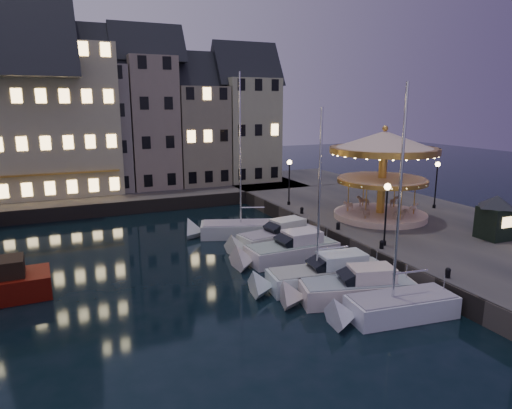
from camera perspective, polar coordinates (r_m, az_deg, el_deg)
name	(u,v)px	position (r m, az deg, el deg)	size (l,w,h in m)	color
ground	(295,286)	(27.33, 4.93, -10.13)	(160.00, 160.00, 0.00)	black
quay_east	(410,226)	(39.66, 18.69, -2.52)	(16.00, 56.00, 1.30)	#474442
quay_north	(103,198)	(51.19, -18.58, 0.80)	(44.00, 12.00, 1.30)	#474442
quaywall_e	(327,237)	(34.89, 8.90, -4.02)	(0.15, 44.00, 1.30)	#47423A
quaywall_n	(131,208)	(45.57, -15.34, -0.39)	(48.00, 0.15, 1.30)	#47423A
streetlamp_b	(386,205)	(30.85, 15.99, -0.10)	(0.44, 0.44, 4.17)	black
streetlamp_c	(289,176)	(41.91, 4.18, 3.61)	(0.44, 0.44, 4.17)	black
streetlamp_d	(437,178)	(43.48, 21.64, 3.08)	(0.44, 0.44, 4.17)	black
bollard_a	(448,272)	(26.94, 22.87, -7.81)	(0.30, 0.30, 0.57)	black
bollard_b	(382,244)	(30.71, 15.44, -4.79)	(0.30, 0.30, 0.57)	black
bollard_c	(338,225)	(34.55, 10.23, -2.60)	(0.30, 0.30, 0.57)	black
bollard_d	(302,210)	(39.08, 5.75, -0.69)	(0.30, 0.30, 0.57)	black
townhouse_nb	(33,126)	(52.12, -26.09, 8.85)	(6.16, 8.00, 13.80)	gray
townhouse_nc	(95,120)	(52.24, -19.43, 9.97)	(6.82, 8.00, 14.80)	gray
townhouse_nd	(150,114)	(53.01, -13.16, 10.92)	(5.50, 8.00, 15.80)	gray
townhouse_ne	(197,127)	(54.36, -7.36, 9.58)	(6.16, 8.00, 12.80)	gray
townhouse_nf	(245,122)	(56.35, -1.38, 10.30)	(6.82, 8.00, 13.80)	#A6AA84
hotel_corner	(32,110)	(52.08, -26.20, 10.50)	(17.60, 9.00, 16.80)	#C3C094
motorboat_a	(391,308)	(24.23, 16.58, -12.35)	(6.61, 2.78, 10.89)	silver
motorboat_b	(350,291)	(25.52, 11.68, -10.51)	(7.26, 3.69, 2.15)	beige
motorboat_c	(322,276)	(27.15, 8.21, -8.84)	(8.24, 2.94, 10.89)	silver
motorboat_d	(287,252)	(31.28, 3.88, -5.88)	(7.42, 2.73, 2.15)	silver
motorboat_e	(275,238)	(34.25, 2.39, -4.21)	(7.50, 3.26, 2.15)	silver
motorboat_f	(243,230)	(36.80, -1.58, -3.19)	(8.90, 5.11, 12.00)	silver
carousel	(384,158)	(37.96, 15.65, 5.63)	(8.57, 8.57, 7.50)	beige
ticket_kiosk	(496,210)	(35.40, 27.82, -0.56)	(2.97, 2.97, 3.48)	black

